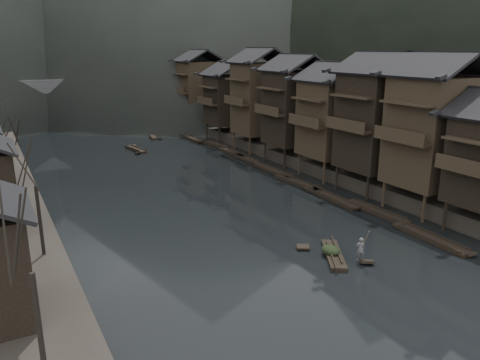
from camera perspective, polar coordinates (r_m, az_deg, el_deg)
water at (r=38.35m, az=3.26°, el=-7.19°), size 300.00×300.00×0.00m
right_bank at (r=89.31m, az=8.91°, el=6.56°), size 40.00×200.00×1.80m
stilt_houses at (r=61.54m, az=7.55°, el=10.00°), size 9.00×67.60×15.27m
bare_trees at (r=38.28m, az=-25.22°, el=1.62°), size 3.77×43.80×7.54m
moored_sampans at (r=60.34m, az=2.74°, el=1.63°), size 3.13×61.99×0.47m
midriver_boats at (r=83.36m, az=-13.23°, el=5.19°), size 7.64×30.89×0.45m
stone_bridge at (r=104.09m, az=-18.34°, el=9.59°), size 40.00×6.00×9.00m
hero_sampan at (r=35.81m, az=11.36°, el=-8.86°), size 3.66×5.29×0.44m
cargo_heap at (r=35.64m, az=11.02°, el=-7.90°), size 1.23×1.61×0.74m
boatman at (r=34.85m, az=14.51°, el=-7.78°), size 0.76×0.68×1.76m
bamboo_pole at (r=34.09m, az=15.04°, el=-3.91°), size 1.06×2.06×3.16m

